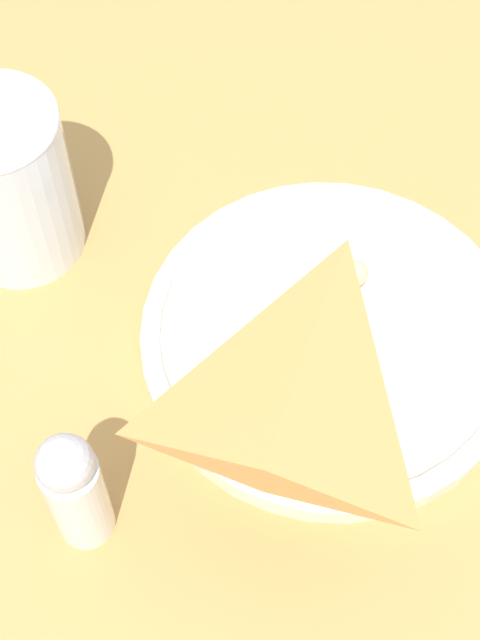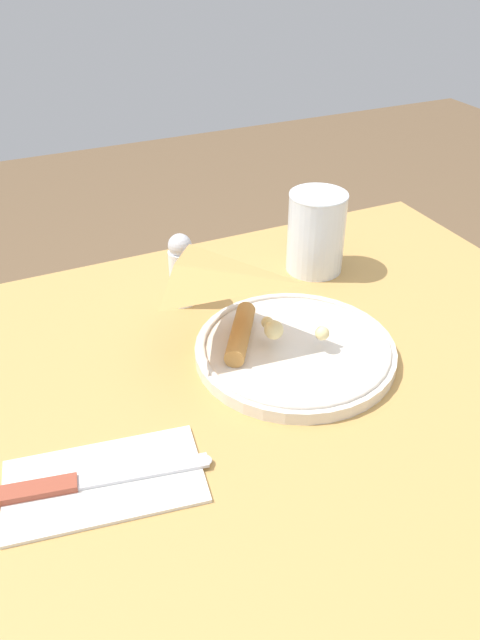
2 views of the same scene
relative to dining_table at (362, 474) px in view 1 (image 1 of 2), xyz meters
name	(u,v)px [view 1 (image 1 of 2)]	position (x,y,z in m)	size (l,w,h in m)	color
dining_table	(362,474)	(0.00, 0.00, 0.00)	(0.92, 0.71, 0.71)	tan
plate_pizza	(331,333)	(0.05, 0.02, 0.14)	(0.25, 0.25, 0.05)	silver
milk_glass	(9,187)	(0.18, 0.20, 0.18)	(0.09, 0.09, 0.12)	white
salt_shaker	(75,489)	(-0.03, 0.19, 0.17)	(0.03, 0.03, 0.10)	white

